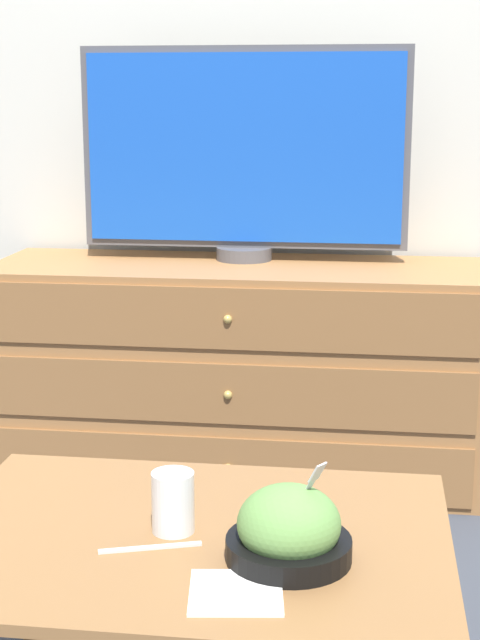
{
  "coord_description": "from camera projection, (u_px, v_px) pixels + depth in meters",
  "views": [
    {
      "loc": [
        0.29,
        -3.08,
        1.13
      ],
      "look_at": [
        0.04,
        -1.25,
        0.7
      ],
      "focal_mm": 55.0,
      "sensor_mm": 36.0,
      "label": 1
    }
  ],
  "objects": [
    {
      "name": "dresser",
      "position": [
        240.0,
        371.0,
        2.94
      ],
      "size": [
        1.47,
        0.5,
        0.64
      ],
      "color": "#9E6B3D",
      "rests_on": "ground_plane"
    },
    {
      "name": "takeout_bowl",
      "position": [
        289.0,
        531.0,
        1.56
      ],
      "size": [
        0.2,
        0.2,
        0.17
      ],
      "color": "black",
      "rests_on": "coffee_table"
    },
    {
      "name": "coffee_table",
      "position": [
        194.0,
        562.0,
        1.67
      ],
      "size": [
        0.88,
        0.65,
        0.4
      ],
      "color": "olive",
      "rests_on": "ground_plane"
    },
    {
      "name": "ground_plane",
      "position": [
        278.0,
        442.0,
        3.26
      ],
      "size": [
        12.0,
        12.0,
        0.0
      ],
      "primitive_type": "plane",
      "color": "#383D47"
    },
    {
      "name": "tv",
      "position": [
        244.0,
        152.0,
        2.9
      ],
      "size": [
        0.97,
        0.17,
        0.63
      ],
      "color": "#515156",
      "rests_on": "dresser"
    },
    {
      "name": "wall_back",
      "position": [
        282.0,
        38.0,
        3.0
      ],
      "size": [
        12.0,
        0.05,
        2.6
      ],
      "color": "silver",
      "rests_on": "ground_plane"
    },
    {
      "name": "napkin",
      "position": [
        236.0,
        592.0,
        1.46
      ],
      "size": [
        0.16,
        0.16,
        0.0
      ],
      "color": "white",
      "rests_on": "coffee_table"
    },
    {
      "name": "drink_cup",
      "position": [
        173.0,
        506.0,
        1.66
      ],
      "size": [
        0.07,
        0.07,
        0.11
      ],
      "color": "beige",
      "rests_on": "coffee_table"
    },
    {
      "name": "knife",
      "position": [
        150.0,
        548.0,
        1.6
      ],
      "size": [
        0.16,
        0.06,
        0.01
      ],
      "color": "silver",
      "rests_on": "coffee_table"
    }
  ]
}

